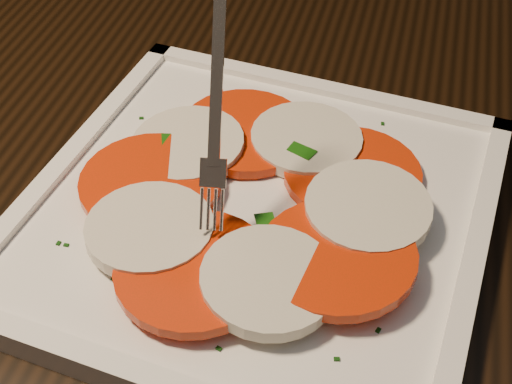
{
  "coord_description": "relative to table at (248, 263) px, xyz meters",
  "views": [
    {
      "loc": [
        -0.05,
        -0.25,
        1.12
      ],
      "look_at": [
        -0.17,
        0.09,
        0.78
      ],
      "focal_mm": 50.0,
      "sensor_mm": 36.0,
      "label": 1
    }
  ],
  "objects": [
    {
      "name": "plate",
      "position": [
        0.02,
        -0.04,
        0.11
      ],
      "size": [
        0.32,
        0.32,
        0.01
      ],
      "primitive_type": "cube",
      "rotation": [
        0.0,
        0.0,
        -0.01
      ],
      "color": "white",
      "rests_on": "table"
    },
    {
      "name": "table",
      "position": [
        0.0,
        0.0,
        0.0
      ],
      "size": [
        1.28,
        0.92,
        0.75
      ],
      "rotation": [
        0.0,
        0.0,
        0.11
      ],
      "color": "black",
      "rests_on": "ground"
    },
    {
      "name": "fork",
      "position": [
        -0.0,
        -0.04,
        0.2
      ],
      "size": [
        0.05,
        0.09,
        0.13
      ],
      "primitive_type": null,
      "rotation": [
        0.0,
        0.0,
        0.26
      ],
      "color": "white",
      "rests_on": "caprese_salad"
    },
    {
      "name": "caprese_salad",
      "position": [
        0.02,
        -0.04,
        0.12
      ],
      "size": [
        0.25,
        0.25,
        0.02
      ],
      "color": "red",
      "rests_on": "plate"
    },
    {
      "name": "chair",
      "position": [
        -0.01,
        0.67,
        -0.12
      ],
      "size": [
        0.55,
        0.55,
        0.93
      ],
      "rotation": [
        0.0,
        0.0,
        -0.41
      ],
      "color": "black",
      "rests_on": "ground"
    }
  ]
}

